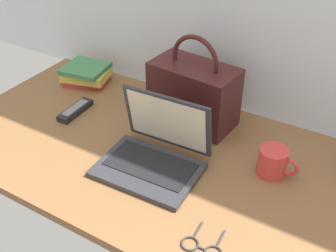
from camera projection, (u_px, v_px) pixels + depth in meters
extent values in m
cube|color=brown|center=(172.00, 161.00, 1.33)|extent=(1.60, 0.76, 0.03)
cube|color=#2D2D33|center=(148.00, 170.00, 1.26)|extent=(0.32, 0.23, 0.02)
cube|color=black|center=(150.00, 164.00, 1.26)|extent=(0.27, 0.15, 0.00)
cube|color=#2D2D33|center=(167.00, 121.00, 1.29)|extent=(0.30, 0.05, 0.20)
cube|color=beige|center=(166.00, 121.00, 1.28)|extent=(0.27, 0.04, 0.17)
cylinder|color=red|center=(272.00, 162.00, 1.23)|extent=(0.09, 0.09, 0.09)
torus|color=red|center=(289.00, 167.00, 1.21)|extent=(0.06, 0.01, 0.06)
cylinder|color=brown|center=(274.00, 152.00, 1.21)|extent=(0.08, 0.08, 0.00)
cube|color=black|center=(75.00, 110.00, 1.53)|extent=(0.05, 0.16, 0.02)
cube|color=slate|center=(75.00, 108.00, 1.52)|extent=(0.04, 0.12, 0.00)
torus|color=#333338|center=(190.00, 244.00, 1.03)|extent=(0.05, 0.05, 0.01)
cube|color=#333338|center=(201.00, 248.00, 1.02)|extent=(0.02, 0.01, 0.00)
cube|color=#333338|center=(198.00, 230.00, 1.07)|extent=(0.01, 0.06, 0.00)
cube|color=#333338|center=(221.00, 238.00, 1.05)|extent=(0.01, 0.06, 0.00)
cube|color=#3F1919|center=(193.00, 94.00, 1.43)|extent=(0.31, 0.19, 0.22)
torus|color=#3F1919|center=(195.00, 61.00, 1.36)|extent=(0.18, 0.03, 0.18)
cube|color=#B23333|center=(87.00, 80.00, 1.73)|extent=(0.21, 0.18, 0.02)
cube|color=#D8BF4C|center=(86.00, 74.00, 1.71)|extent=(0.21, 0.18, 0.04)
cube|color=#3F7F4C|center=(85.00, 68.00, 1.69)|extent=(0.19, 0.18, 0.02)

